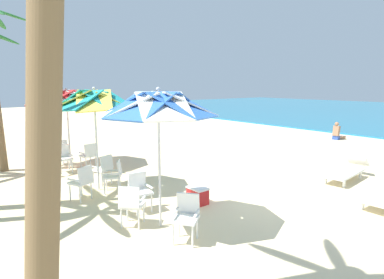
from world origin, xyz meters
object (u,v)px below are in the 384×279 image
at_px(plastic_chair_2, 139,189).
at_px(palm_tree_1, 41,16).
at_px(beach_umbrella_0, 158,106).
at_px(cooler_box, 198,195).
at_px(plastic_chair_7, 60,151).
at_px(beach_umbrella_1, 94,101).
at_px(beachgoer_seated, 338,134).
at_px(plastic_chair_0, 186,214).
at_px(plastic_chair_8, 64,157).
at_px(plastic_chair_6, 89,154).
at_px(beach_umbrella_2, 66,98).
at_px(plastic_chair_1, 131,203).
at_px(plastic_chair_3, 82,181).
at_px(plastic_chair_4, 115,174).
at_px(sun_lounger_1, 347,170).
at_px(plastic_chair_5, 104,168).

distance_m(plastic_chair_2, palm_tree_1, 4.61).
xyz_separation_m(beach_umbrella_0, cooler_box, (-0.49, 1.37, -2.22)).
xyz_separation_m(plastic_chair_2, plastic_chair_7, (-5.47, -0.08, 0.00)).
xyz_separation_m(beach_umbrella_1, cooler_box, (2.44, 1.45, -2.19)).
relative_size(beach_umbrella_0, beachgoer_seated, 2.99).
bearing_deg(plastic_chair_7, plastic_chair_0, 0.27).
xyz_separation_m(plastic_chair_7, plastic_chair_8, (1.08, -0.21, 0.00)).
xyz_separation_m(plastic_chair_7, palm_tree_1, (7.97, -2.37, 3.00)).
distance_m(plastic_chair_6, cooler_box, 4.84).
distance_m(plastic_chair_8, palm_tree_1, 7.82).
height_order(plastic_chair_6, palm_tree_1, palm_tree_1).
bearing_deg(beach_umbrella_2, plastic_chair_1, -6.61).
relative_size(palm_tree_1, cooler_box, 11.93).
bearing_deg(palm_tree_1, plastic_chair_3, 156.92).
relative_size(plastic_chair_7, beachgoer_seated, 0.94).
distance_m(beach_umbrella_1, beach_umbrella_2, 3.09).
xyz_separation_m(plastic_chair_3, plastic_chair_8, (-2.95, 0.48, 0.00)).
bearing_deg(plastic_chair_7, cooler_box, 12.95).
distance_m(plastic_chair_4, plastic_chair_8, 2.94).
xyz_separation_m(plastic_chair_4, plastic_chair_8, (-2.92, -0.39, 0.00)).
relative_size(plastic_chair_3, palm_tree_1, 0.15).
relative_size(plastic_chair_7, plastic_chair_8, 1.00).
relative_size(plastic_chair_2, plastic_chair_6, 1.00).
bearing_deg(beachgoer_seated, plastic_chair_1, -78.85).
xyz_separation_m(sun_lounger_1, cooler_box, (-1.27, -4.73, -0.08)).
relative_size(beach_umbrella_2, cooler_box, 5.42).
bearing_deg(sun_lounger_1, beachgoer_seated, 119.06).
height_order(beach_umbrella_1, sun_lounger_1, beach_umbrella_1).
bearing_deg(plastic_chair_4, palm_tree_1, -32.66).
distance_m(plastic_chair_3, plastic_chair_7, 4.09).
bearing_deg(beachgoer_seated, plastic_chair_7, -105.31).
bearing_deg(plastic_chair_6, plastic_chair_1, -11.90).
bearing_deg(beachgoer_seated, plastic_chair_0, -73.64).
bearing_deg(plastic_chair_3, sun_lounger_1, 64.77).
bearing_deg(plastic_chair_0, beach_umbrella_2, 178.72).
distance_m(beach_umbrella_2, plastic_chair_8, 2.01).
relative_size(beach_umbrella_0, plastic_chair_3, 3.20).
distance_m(plastic_chair_3, plastic_chair_5, 1.22).
bearing_deg(plastic_chair_6, palm_tree_1, -23.45).
bearing_deg(plastic_chair_2, plastic_chair_3, -151.99).
bearing_deg(beach_umbrella_0, plastic_chair_5, 176.10).
relative_size(plastic_chair_6, plastic_chair_8, 1.00).
distance_m(beach_umbrella_1, palm_tree_1, 5.12).
distance_m(plastic_chair_1, sun_lounger_1, 6.67).
height_order(cooler_box, beachgoer_seated, beachgoer_seated).
relative_size(plastic_chair_2, beach_umbrella_1, 0.31).
relative_size(plastic_chair_4, beachgoer_seated, 0.94).
xyz_separation_m(plastic_chair_2, beach_umbrella_1, (-1.95, -0.16, 1.89)).
relative_size(plastic_chair_2, beach_umbrella_2, 0.32).
distance_m(plastic_chair_2, plastic_chair_5, 2.27).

